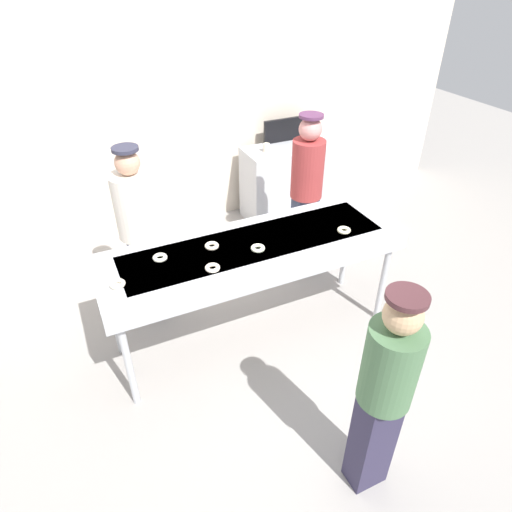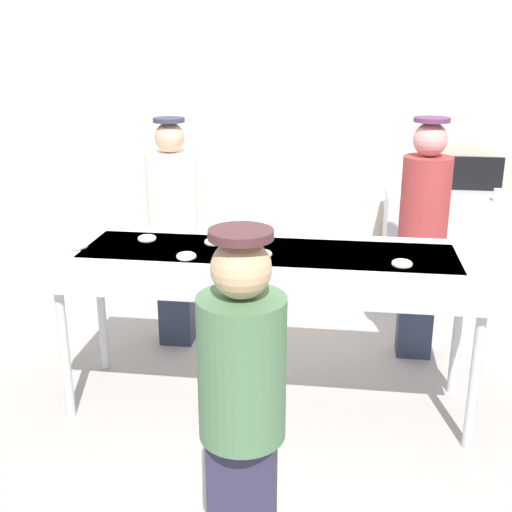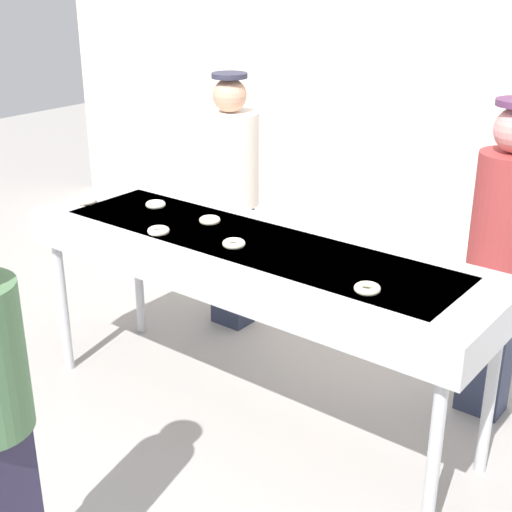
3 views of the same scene
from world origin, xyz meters
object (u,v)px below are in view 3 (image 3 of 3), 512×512
Objects in this scene: sugar_donut_5 at (210,220)px; sugar_donut_4 at (87,201)px; worker_baker at (231,187)px; sugar_donut_2 at (367,289)px; sugar_donut_1 at (156,204)px; worker_assistant at (502,247)px; sugar_donut_0 at (234,244)px; sugar_donut_3 at (158,231)px; fryer_conveyor at (251,258)px.

sugar_donut_4 is at bearing -167.05° from sugar_donut_5.
sugar_donut_5 is 0.07× the size of worker_baker.
sugar_donut_2 is at bearing 145.14° from worker_baker.
worker_assistant is at bearing 22.75° from sugar_donut_1.
sugar_donut_0 and sugar_donut_4 have the same top height.
sugar_donut_2 is 1.11m from sugar_donut_5.
worker_baker is (-0.44, 0.70, -0.07)m from sugar_donut_5.
sugar_donut_1 is at bearing 170.23° from sugar_donut_2.
sugar_donut_3 is 0.07× the size of worker_baker.
sugar_donut_0 is 1.09m from sugar_donut_4.
sugar_donut_1 is 0.07× the size of worker_baker.
sugar_donut_1 is at bearing 137.03° from sugar_donut_3.
sugar_donut_5 is (0.77, 0.18, 0.00)m from sugar_donut_4.
sugar_donut_0 is at bearing -15.23° from sugar_donut_1.
sugar_donut_2 is at bearing 1.74° from sugar_donut_3.
sugar_donut_5 is 0.07× the size of worker_assistant.
sugar_donut_4 is at bearing 14.44° from worker_assistant.
sugar_donut_4 is at bearing -151.77° from sugar_donut_1.
sugar_donut_2 reaches higher than fryer_conveyor.
sugar_donut_1 is 1.00× the size of sugar_donut_5.
sugar_donut_2 is (0.75, -0.17, 0.11)m from fryer_conveyor.
sugar_donut_1 and sugar_donut_3 have the same top height.
worker_assistant reaches higher than sugar_donut_5.
sugar_donut_0 is 0.37m from sugar_donut_5.
sugar_donut_5 is (0.10, 0.28, 0.00)m from sugar_donut_3.
worker_assistant is at bearing 77.54° from sugar_donut_2.
sugar_donut_3 is at bearing -167.08° from sugar_donut_0.
sugar_donut_2 is (0.77, -0.06, 0.00)m from sugar_donut_0.
sugar_donut_4 is 0.07× the size of worker_baker.
worker_baker is (-0.34, 0.98, -0.07)m from sugar_donut_3.
sugar_donut_3 is 0.68m from sugar_donut_4.
sugar_donut_1 is 1.00× the size of sugar_donut_2.
sugar_donut_3 and sugar_donut_4 have the same top height.
sugar_donut_1 is at bearing 164.77° from sugar_donut_0.
sugar_donut_0 is 1.17m from worker_baker.
sugar_donut_3 is 1.73m from worker_assistant.
sugar_donut_1 and sugar_donut_2 have the same top height.
sugar_donut_3 and sugar_donut_5 have the same top height.
fryer_conveyor is 0.36m from sugar_donut_5.
sugar_donut_1 is 0.69m from worker_baker.
sugar_donut_0 reaches higher than fryer_conveyor.
worker_baker reaches higher than sugar_donut_4.
sugar_donut_4 is at bearing 177.94° from sugar_donut_2.
sugar_donut_2 is at bearing -4.41° from sugar_donut_0.
fryer_conveyor is at bearing 131.95° from worker_baker.
sugar_donut_5 is 1.50m from worker_assistant.
sugar_donut_0 is 0.76m from sugar_donut_1.
worker_assistant is at bearing 43.01° from sugar_donut_0.
worker_assistant is at bearing 23.73° from sugar_donut_4.
worker_assistant is at bearing 35.91° from sugar_donut_3.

